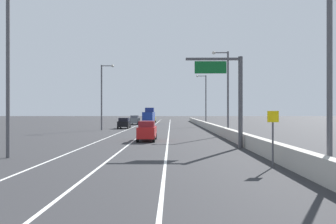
# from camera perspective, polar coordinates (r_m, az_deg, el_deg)

# --- Properties ---
(ground_plane) EXTENTS (320.00, 320.00, 0.00)m
(ground_plane) POSITION_cam_1_polar(r_m,az_deg,el_deg) (66.67, -1.01, -2.53)
(ground_plane) COLOR #2D2D30
(lane_stripe_left) EXTENTS (0.16, 130.00, 0.00)m
(lane_stripe_left) POSITION_cam_1_polar(r_m,az_deg,el_deg) (58.12, -6.69, -2.90)
(lane_stripe_left) COLOR silver
(lane_stripe_left) RESTS_ON ground_plane
(lane_stripe_center) EXTENTS (0.16, 130.00, 0.00)m
(lane_stripe_center) POSITION_cam_1_polar(r_m,az_deg,el_deg) (57.78, -3.24, -2.92)
(lane_stripe_center) COLOR silver
(lane_stripe_center) RESTS_ON ground_plane
(lane_stripe_right) EXTENTS (0.16, 130.00, 0.00)m
(lane_stripe_right) POSITION_cam_1_polar(r_m,az_deg,el_deg) (57.65, 0.24, -2.92)
(lane_stripe_right) COLOR silver
(lane_stripe_right) RESTS_ON ground_plane
(jersey_barrier_right) EXTENTS (0.60, 120.00, 1.10)m
(jersey_barrier_right) POSITION_cam_1_polar(r_m,az_deg,el_deg) (43.11, 8.98, -3.18)
(jersey_barrier_right) COLOR #B2ADA3
(jersey_barrier_right) RESTS_ON ground_plane
(overhead_sign_gantry) EXTENTS (4.68, 0.36, 7.50)m
(overhead_sign_gantry) POSITION_cam_1_polar(r_m,az_deg,el_deg) (26.33, 11.45, 3.89)
(overhead_sign_gantry) COLOR #47474C
(overhead_sign_gantry) RESTS_ON ground_plane
(speed_advisory_sign) EXTENTS (0.60, 0.11, 3.00)m
(speed_advisory_sign) POSITION_cam_1_polar(r_m,az_deg,el_deg) (17.58, 18.50, -3.84)
(speed_advisory_sign) COLOR #4C4C51
(speed_advisory_sign) RESTS_ON ground_plane
(lamp_post_right_near) EXTENTS (2.14, 0.44, 10.67)m
(lamp_post_right_near) POSITION_cam_1_polar(r_m,az_deg,el_deg) (15.87, 26.46, 11.46)
(lamp_post_right_near) COLOR #4C4C51
(lamp_post_right_near) RESTS_ON ground_plane
(lamp_post_right_second) EXTENTS (2.14, 0.44, 10.67)m
(lamp_post_right_second) POSITION_cam_1_polar(r_m,az_deg,el_deg) (40.49, 10.49, 4.47)
(lamp_post_right_second) COLOR #4C4C51
(lamp_post_right_second) RESTS_ON ground_plane
(lamp_post_right_third) EXTENTS (2.14, 0.44, 10.67)m
(lamp_post_right_third) POSITION_cam_1_polar(r_m,az_deg,el_deg) (65.99, 6.68, 2.74)
(lamp_post_right_third) COLOR #4C4C51
(lamp_post_right_third) RESTS_ON ground_plane
(lamp_post_left_near) EXTENTS (2.14, 0.44, 10.67)m
(lamp_post_left_near) POSITION_cam_1_polar(r_m,az_deg,el_deg) (22.67, -26.50, 8.00)
(lamp_post_left_near) COLOR #4C4C51
(lamp_post_left_near) RESTS_ON ground_plane
(lamp_post_left_mid) EXTENTS (2.14, 0.44, 10.67)m
(lamp_post_left_mid) POSITION_cam_1_polar(r_m,az_deg,el_deg) (52.21, -11.71, 3.46)
(lamp_post_left_mid) COLOR #4C4C51
(lamp_post_left_mid) RESTS_ON ground_plane
(car_gray_0) EXTENTS (2.03, 4.39, 2.14)m
(car_gray_0) POSITION_cam_1_polar(r_m,az_deg,el_deg) (73.89, -6.05, -1.46)
(car_gray_0) COLOR slate
(car_gray_0) RESTS_ON ground_plane
(car_black_1) EXTENTS (2.00, 4.12, 1.90)m
(car_black_1) POSITION_cam_1_polar(r_m,az_deg,el_deg) (56.54, -7.98, -2.02)
(car_black_1) COLOR black
(car_black_1) RESTS_ON ground_plane
(car_red_2) EXTENTS (1.80, 4.46, 2.04)m
(car_red_2) POSITION_cam_1_polar(r_m,az_deg,el_deg) (32.10, -3.82, -3.45)
(car_red_2) COLOR red
(car_red_2) RESTS_ON ground_plane
(car_yellow_3) EXTENTS (1.96, 4.82, 2.10)m
(car_yellow_3) POSITION_cam_1_polar(r_m,az_deg,el_deg) (89.18, -2.83, -1.22)
(car_yellow_3) COLOR gold
(car_yellow_3) RESTS_ON ground_plane
(box_truck) EXTENTS (2.64, 8.54, 4.01)m
(box_truck) POSITION_cam_1_polar(r_m,az_deg,el_deg) (76.61, -3.47, -0.84)
(box_truck) COLOR navy
(box_truck) RESTS_ON ground_plane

